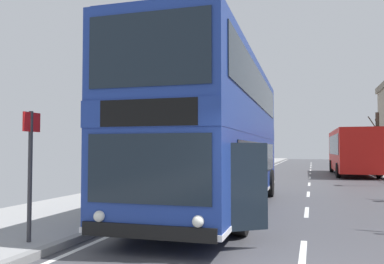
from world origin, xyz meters
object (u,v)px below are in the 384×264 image
object	(u,v)px
bus_stop_sign_near	(30,160)
bare_tree_far_01	(377,138)
background_bus_far_lane	(352,151)
double_decker_bus_main	(218,132)

from	to	relation	value
bus_stop_sign_near	bare_tree_far_01	xyz separation A→B (m)	(10.98, 35.30, 1.26)
background_bus_far_lane	bus_stop_sign_near	xyz separation A→B (m)	(-7.72, -24.36, -0.10)
bare_tree_far_01	double_decker_bus_main	bearing A→B (deg)	-106.49
background_bus_far_lane	bare_tree_far_01	world-z (taller)	bare_tree_far_01
bus_stop_sign_near	double_decker_bus_main	bearing A→B (deg)	68.78
background_bus_far_lane	double_decker_bus_main	bearing A→B (deg)	-106.44
double_decker_bus_main	background_bus_far_lane	distance (m)	19.44
double_decker_bus_main	bus_stop_sign_near	bearing A→B (deg)	-111.22
background_bus_far_lane	bus_stop_sign_near	bearing A→B (deg)	-107.59
double_decker_bus_main	bus_stop_sign_near	xyz separation A→B (m)	(-2.22, -5.72, -0.72)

